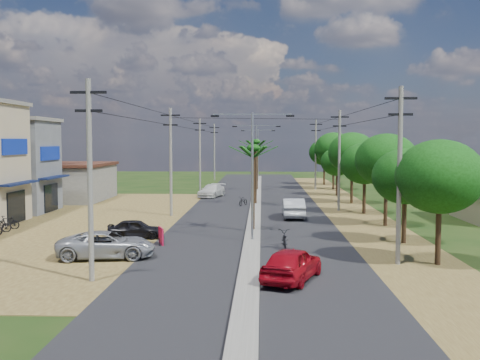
{
  "coord_description": "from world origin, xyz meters",
  "views": [
    {
      "loc": [
        0.59,
        -34.4,
        6.28
      ],
      "look_at": [
        -1.25,
        12.53,
        3.0
      ],
      "focal_mm": 42.0,
      "sensor_mm": 36.0,
      "label": 1
    }
  ],
  "objects_px": {
    "car_white_far": "(212,191)",
    "roadside_sign": "(161,236)",
    "car_parked_silver": "(107,245)",
    "moto_rider_east": "(284,240)",
    "car_silver_mid": "(293,208)",
    "car_red_near": "(292,265)",
    "car_parked_dark": "(136,229)"
  },
  "relations": [
    {
      "from": "car_silver_mid",
      "to": "roadside_sign",
      "type": "height_order",
      "value": "car_silver_mid"
    },
    {
      "from": "car_silver_mid",
      "to": "car_white_far",
      "type": "distance_m",
      "value": 18.5
    },
    {
      "from": "car_silver_mid",
      "to": "car_parked_dark",
      "type": "distance_m",
      "value": 14.62
    },
    {
      "from": "car_silver_mid",
      "to": "car_parked_silver",
      "type": "height_order",
      "value": "car_silver_mid"
    },
    {
      "from": "car_silver_mid",
      "to": "car_white_far",
      "type": "xyz_separation_m",
      "value": [
        -8.14,
        16.61,
        -0.1
      ]
    },
    {
      "from": "car_parked_dark",
      "to": "car_red_near",
      "type": "bearing_deg",
      "value": -141.42
    },
    {
      "from": "car_white_far",
      "to": "moto_rider_east",
      "type": "relative_size",
      "value": 2.51
    },
    {
      "from": "roadside_sign",
      "to": "car_silver_mid",
      "type": "bearing_deg",
      "value": 34.32
    },
    {
      "from": "moto_rider_east",
      "to": "roadside_sign",
      "type": "height_order",
      "value": "roadside_sign"
    },
    {
      "from": "moto_rider_east",
      "to": "car_silver_mid",
      "type": "bearing_deg",
      "value": -96.16
    },
    {
      "from": "car_white_far",
      "to": "roadside_sign",
      "type": "relative_size",
      "value": 3.9
    },
    {
      "from": "car_silver_mid",
      "to": "moto_rider_east",
      "type": "relative_size",
      "value": 2.54
    },
    {
      "from": "car_silver_mid",
      "to": "car_parked_dark",
      "type": "height_order",
      "value": "car_silver_mid"
    },
    {
      "from": "car_silver_mid",
      "to": "car_parked_silver",
      "type": "xyz_separation_m",
      "value": [
        -10.82,
        -16.17,
        -0.09
      ]
    },
    {
      "from": "car_parked_dark",
      "to": "moto_rider_east",
      "type": "height_order",
      "value": "car_parked_dark"
    },
    {
      "from": "car_white_far",
      "to": "car_red_near",
      "type": "bearing_deg",
      "value": -64.5
    },
    {
      "from": "car_parked_dark",
      "to": "car_white_far",
      "type": "bearing_deg",
      "value": -8.37
    },
    {
      "from": "car_parked_silver",
      "to": "car_parked_dark",
      "type": "bearing_deg",
      "value": -9.91
    },
    {
      "from": "car_silver_mid",
      "to": "moto_rider_east",
      "type": "xyz_separation_m",
      "value": [
        -1.23,
        -12.94,
        -0.3
      ]
    },
    {
      "from": "car_parked_silver",
      "to": "moto_rider_east",
      "type": "relative_size",
      "value": 2.68
    },
    {
      "from": "car_parked_silver",
      "to": "moto_rider_east",
      "type": "height_order",
      "value": "car_parked_silver"
    },
    {
      "from": "car_white_far",
      "to": "car_parked_dark",
      "type": "relative_size",
      "value": 1.35
    },
    {
      "from": "car_red_near",
      "to": "car_silver_mid",
      "type": "height_order",
      "value": "car_silver_mid"
    },
    {
      "from": "car_parked_silver",
      "to": "roadside_sign",
      "type": "xyz_separation_m",
      "value": [
        2.18,
        4.09,
        -0.19
      ]
    },
    {
      "from": "car_parked_silver",
      "to": "moto_rider_east",
      "type": "distance_m",
      "value": 10.13
    },
    {
      "from": "car_silver_mid",
      "to": "roadside_sign",
      "type": "xyz_separation_m",
      "value": [
        -8.64,
        -12.08,
        -0.27
      ]
    },
    {
      "from": "moto_rider_east",
      "to": "car_white_far",
      "type": "bearing_deg",
      "value": -77.57
    },
    {
      "from": "car_red_near",
      "to": "car_parked_silver",
      "type": "height_order",
      "value": "car_red_near"
    },
    {
      "from": "car_red_near",
      "to": "moto_rider_east",
      "type": "bearing_deg",
      "value": -68.73
    },
    {
      "from": "car_silver_mid",
      "to": "roadside_sign",
      "type": "distance_m",
      "value": 14.86
    },
    {
      "from": "car_parked_dark",
      "to": "roadside_sign",
      "type": "xyz_separation_m",
      "value": [
        2.0,
        -2.06,
        -0.08
      ]
    },
    {
      "from": "car_red_near",
      "to": "car_parked_dark",
      "type": "bearing_deg",
      "value": -27.41
    }
  ]
}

